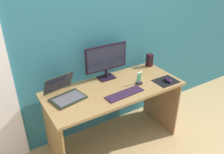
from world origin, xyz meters
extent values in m
plane|color=tan|center=(0.00, 0.00, 0.00)|extent=(8.00, 8.00, 0.00)
cube|color=#2B6C7B|center=(0.00, 0.39, 1.25)|extent=(6.00, 0.04, 2.50)
cube|color=olive|center=(0.00, 0.00, 0.72)|extent=(1.44, 0.62, 0.03)
cube|color=olive|center=(-0.68, 0.00, 0.35)|extent=(0.02, 0.58, 0.71)
cube|color=#956943|center=(0.68, 0.00, 0.35)|extent=(0.02, 0.58, 0.71)
cube|color=black|center=(0.04, 0.23, 0.74)|extent=(0.18, 0.14, 0.01)
cylinder|color=black|center=(0.04, 0.23, 0.79)|extent=(0.04, 0.04, 0.09)
cube|color=black|center=(0.04, 0.23, 0.98)|extent=(0.49, 0.02, 0.28)
cube|color=#1E2333|center=(0.04, 0.22, 0.98)|extent=(0.46, 0.00, 0.25)
cube|color=black|center=(0.65, 0.22, 0.81)|extent=(0.07, 0.06, 0.15)
cylinder|color=black|center=(0.65, 0.19, 0.83)|extent=(0.04, 0.00, 0.04)
cube|color=black|center=(-0.48, 0.04, 0.75)|extent=(0.34, 0.27, 0.02)
cube|color=#47474C|center=(-0.48, 0.03, 0.75)|extent=(0.30, 0.21, 0.00)
cube|color=black|center=(-0.51, 0.19, 0.85)|extent=(0.32, 0.15, 0.19)
cube|color=#1E2333|center=(-0.51, 0.19, 0.85)|extent=(0.29, 0.13, 0.17)
cube|color=#28172C|center=(0.02, -0.16, 0.74)|extent=(0.41, 0.15, 0.01)
cube|color=black|center=(0.55, -0.18, 0.74)|extent=(0.25, 0.20, 0.00)
ellipsoid|color=black|center=(0.56, -0.19, 0.76)|extent=(0.06, 0.10, 0.04)
cube|color=black|center=(0.27, -0.07, 0.75)|extent=(0.06, 0.05, 0.02)
cube|color=white|center=(0.27, -0.06, 0.82)|extent=(0.06, 0.03, 0.12)
cube|color=#4CB266|center=(0.27, -0.07, 0.82)|extent=(0.05, 0.02, 0.10)
camera|label=1|loc=(-1.07, -1.71, 1.92)|focal=36.35mm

